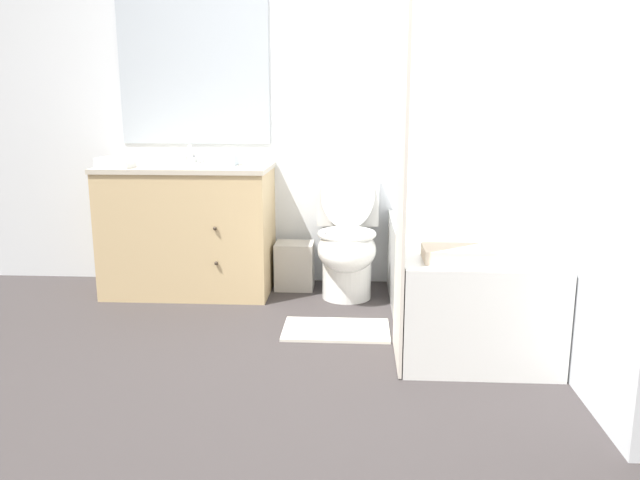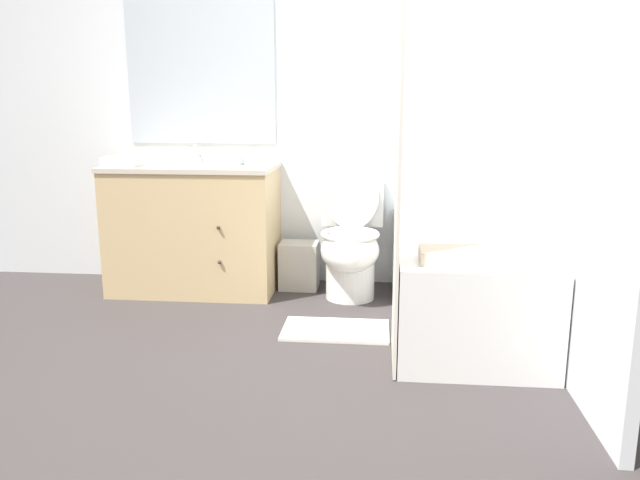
# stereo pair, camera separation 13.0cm
# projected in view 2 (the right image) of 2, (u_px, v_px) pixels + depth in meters

# --- Properties ---
(ground_plane) EXTENTS (14.00, 14.00, 0.00)m
(ground_plane) POSITION_uv_depth(u_px,v_px,m) (271.00, 388.00, 2.73)
(ground_plane) COLOR #383333
(wall_back) EXTENTS (8.00, 0.06, 2.50)m
(wall_back) POSITION_uv_depth(u_px,v_px,m) (312.00, 98.00, 4.14)
(wall_back) COLOR silver
(wall_back) RESTS_ON ground_plane
(wall_right) EXTENTS (0.05, 2.71, 2.50)m
(wall_right) POSITION_uv_depth(u_px,v_px,m) (551.00, 97.00, 3.16)
(wall_right) COLOR silver
(wall_right) RESTS_ON ground_plane
(vanity_cabinet) EXTENTS (1.08, 0.60, 0.83)m
(vanity_cabinet) POSITION_uv_depth(u_px,v_px,m) (195.00, 227.00, 4.10)
(vanity_cabinet) COLOR tan
(vanity_cabinet) RESTS_ON ground_plane
(sink_faucet) EXTENTS (0.14, 0.12, 0.12)m
(sink_faucet) POSITION_uv_depth(u_px,v_px,m) (200.00, 157.00, 4.17)
(sink_faucet) COLOR silver
(sink_faucet) RESTS_ON vanity_cabinet
(toilet) EXTENTS (0.40, 0.65, 0.86)m
(toilet) POSITION_uv_depth(u_px,v_px,m) (351.00, 242.00, 3.96)
(toilet) COLOR white
(toilet) RESTS_ON ground_plane
(bathtub) EXTENTS (0.73, 1.59, 0.51)m
(bathtub) POSITION_uv_depth(u_px,v_px,m) (461.00, 280.00, 3.47)
(bathtub) COLOR white
(bathtub) RESTS_ON ground_plane
(shower_curtain) EXTENTS (0.01, 0.45, 1.94)m
(shower_curtain) POSITION_uv_depth(u_px,v_px,m) (399.00, 159.00, 2.80)
(shower_curtain) COLOR silver
(shower_curtain) RESTS_ON ground_plane
(wastebasket) EXTENTS (0.25, 0.22, 0.31)m
(wastebasket) POSITION_uv_depth(u_px,v_px,m) (299.00, 265.00, 4.18)
(wastebasket) COLOR #B7B2A8
(wastebasket) RESTS_ON ground_plane
(tissue_box) EXTENTS (0.11, 0.14, 0.10)m
(tissue_box) POSITION_uv_depth(u_px,v_px,m) (233.00, 159.00, 4.00)
(tissue_box) COLOR silver
(tissue_box) RESTS_ON vanity_cabinet
(hand_towel_folded) EXTENTS (0.20, 0.17, 0.06)m
(hand_towel_folded) POSITION_uv_depth(u_px,v_px,m) (122.00, 162.00, 3.87)
(hand_towel_folded) COLOR white
(hand_towel_folded) RESTS_ON vanity_cabinet
(bath_towel_folded) EXTENTS (0.33, 0.22, 0.06)m
(bath_towel_folded) POSITION_uv_depth(u_px,v_px,m) (456.00, 255.00, 2.85)
(bath_towel_folded) COLOR beige
(bath_towel_folded) RESTS_ON bathtub
(bath_mat) EXTENTS (0.58, 0.35, 0.02)m
(bath_mat) POSITION_uv_depth(u_px,v_px,m) (336.00, 330.00, 3.40)
(bath_mat) COLOR silver
(bath_mat) RESTS_ON ground_plane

